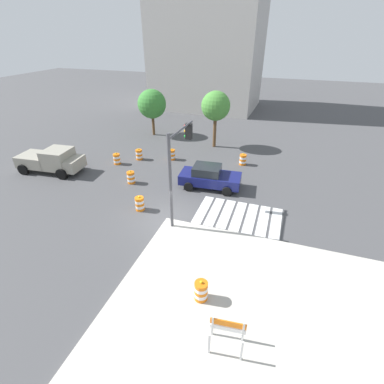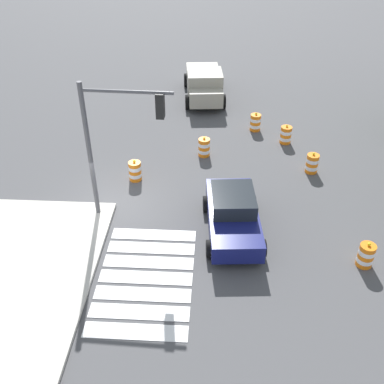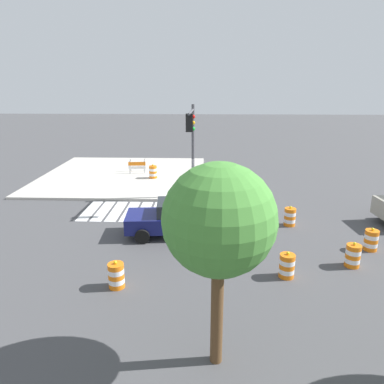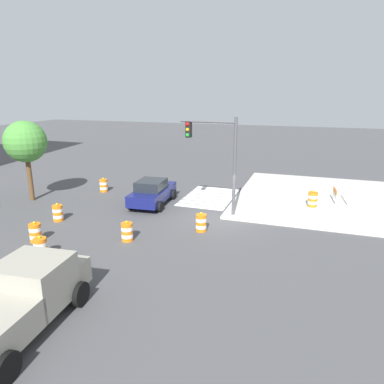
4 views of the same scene
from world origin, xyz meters
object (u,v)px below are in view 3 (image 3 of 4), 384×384
Objects in this scene: traffic_barrel_crosswalk_end at (371,240)px; traffic_barrel_far_curb at (238,198)px; sports_car at (174,218)px; traffic_barrel_median_far at (353,256)px; traffic_barrel_on_sidewalk at (153,172)px; traffic_barrel_lane_center at (290,217)px; traffic_light_pole at (192,138)px; traffic_barrel_median_near at (116,275)px; traffic_barrel_near_corner at (287,266)px; street_tree_streetside_mid at (219,221)px; construction_barricade at (137,166)px.

traffic_barrel_crosswalk_end is 7.64m from traffic_barrel_far_curb.
sports_car reaches higher than traffic_barrel_median_far.
sports_car is 4.34× the size of traffic_barrel_on_sidewalk.
traffic_barrel_lane_center is 6.75m from traffic_light_pole.
sports_car reaches higher than traffic_barrel_far_curb.
traffic_barrel_median_near is 8.97m from traffic_barrel_median_far.
traffic_barrel_on_sidewalk is (6.77, -13.40, 0.15)m from traffic_barrel_near_corner.
sports_car is 4.34× the size of traffic_barrel_far_curb.
traffic_barrel_median_far is 0.20× the size of street_tree_streetside_mid.
traffic_barrel_far_curb is 7.82m from traffic_barrel_on_sidewalk.
traffic_light_pole is (-0.68, -4.25, 3.10)m from sports_car.
traffic_barrel_lane_center is (-7.28, -5.91, 0.00)m from traffic_barrel_median_near.
traffic_barrel_crosswalk_end is at bearing 134.35° from construction_barricade.
traffic_barrel_median_near is at bearing 70.56° from sports_car.
traffic_light_pole reaches higher than street_tree_streetside_mid.
sports_car is 8.59m from traffic_barrel_crosswalk_end.
traffic_barrel_median_far is at bearing 132.45° from traffic_light_pole.
traffic_barrel_crosswalk_end and traffic_barrel_median_near have the same top height.
traffic_barrel_median_near is 0.19× the size of traffic_light_pole.
traffic_barrel_on_sidewalk is 0.20× the size of street_tree_streetside_mid.
traffic_barrel_near_corner and traffic_barrel_crosswalk_end have the same top height.
traffic_barrel_far_curb is (1.09, -8.02, 0.00)m from traffic_barrel_near_corner.
traffic_barrel_on_sidewalk reaches higher than traffic_barrel_lane_center.
traffic_barrel_near_corner and traffic_barrel_lane_center have the same top height.
sports_car reaches higher than traffic_barrel_median_near.
sports_car is 8.71m from street_tree_streetside_mid.
traffic_barrel_median_far is 1.00× the size of traffic_barrel_lane_center.
traffic_barrel_near_corner is (-4.43, 3.73, -0.36)m from sports_car.
traffic_barrel_near_corner is 15.01m from traffic_barrel_on_sidewalk.
construction_barricade is at bearing -57.25° from traffic_light_pole.
traffic_light_pole reaches higher than traffic_barrel_crosswalk_end.
construction_barricade is at bearing -46.37° from traffic_barrel_lane_center.
traffic_barrel_lane_center is (-2.31, 3.01, 0.00)m from traffic_barrel_far_curb.
traffic_light_pole reaches higher than traffic_barrel_median_near.
construction_barricade is (9.42, -9.88, 0.27)m from traffic_barrel_lane_center.
construction_barricade reaches higher than traffic_barrel_median_near.
traffic_light_pole reaches higher than traffic_barrel_far_curb.
traffic_barrel_lane_center is at bearing 133.63° from construction_barricade.
construction_barricade is at bearing -52.02° from traffic_barrel_median_far.
traffic_barrel_median_far is at bearing 118.18° from traffic_barrel_far_curb.
traffic_barrel_crosswalk_end is 17.52m from construction_barricade.
traffic_barrel_on_sidewalk is (10.82, -11.04, 0.15)m from traffic_barrel_crosswalk_end.
traffic_barrel_median_near is 0.78× the size of construction_barricade.
traffic_barrel_far_curb is 3.80m from traffic_barrel_lane_center.
sports_car is 0.81× the size of traffic_light_pole.
traffic_light_pole is (2.66, 0.04, 3.46)m from traffic_barrel_far_curb.
traffic_barrel_far_curb is at bearing -61.82° from traffic_barrel_median_far.
traffic_barrel_near_corner is 6.13m from traffic_barrel_median_near.
traffic_barrel_lane_center is at bearing -103.69° from traffic_barrel_near_corner.
traffic_barrel_lane_center is at bearing -112.95° from street_tree_streetside_mid.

